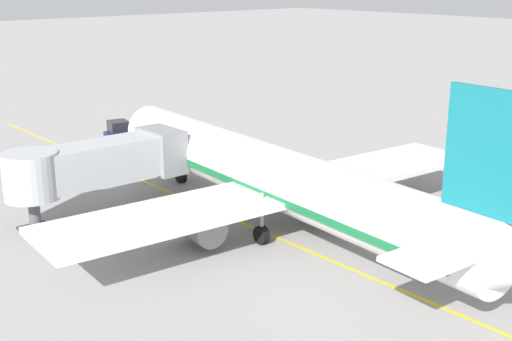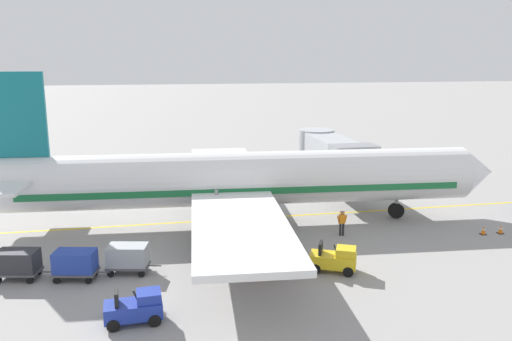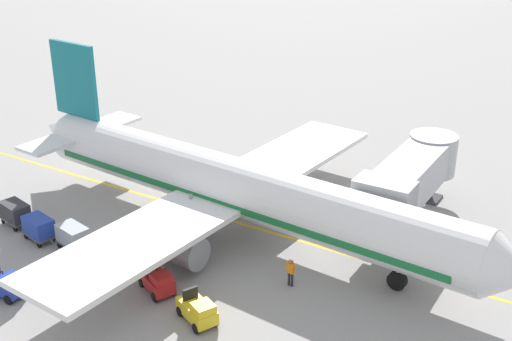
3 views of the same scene
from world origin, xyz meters
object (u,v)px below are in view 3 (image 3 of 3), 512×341
baggage_cart_front (73,236)px  ground_crew_wing_walker (291,271)px  baggage_cart_second_in_train (39,227)px  baggage_cart_third_in_train (15,212)px  parked_airliner (235,187)px  jet_bridge (411,176)px  baggage_tug_spare (5,284)px  baggage_tug_trailing (157,281)px  baggage_tug_lead (198,310)px

baggage_cart_front → ground_crew_wing_walker: (-3.48, 13.54, 0.00)m
baggage_cart_second_in_train → baggage_cart_third_in_train: bearing=-101.9°
parked_airliner → jet_bridge: (-7.08, 9.20, 0.26)m
jet_bridge → ground_crew_wing_walker: jet_bridge is taller
parked_airliner → baggage_cart_second_in_train: 12.74m
parked_airliner → baggage_cart_third_in_train: parked_airliner is taller
baggage_tug_spare → parked_airliner: bearing=152.0°
baggage_tug_spare → baggage_cart_third_in_train: baggage_tug_spare is taller
baggage_tug_trailing → baggage_cart_front: (-0.95, -7.52, 0.24)m
baggage_tug_trailing → baggage_cart_second_in_train: bearing=-93.4°
parked_airliner → ground_crew_wing_walker: 7.55m
parked_airliner → ground_crew_wing_walker: parked_airliner is taller
baggage_tug_trailing → baggage_cart_third_in_train: bearing=-95.4°
parked_airliner → baggage_tug_lead: size_ratio=13.47×
baggage_cart_second_in_train → baggage_tug_lead: bearing=83.1°
ground_crew_wing_walker → baggage_cart_second_in_train: bearing=-76.8°
ground_crew_wing_walker → baggage_cart_front: bearing=-75.6°
baggage_cart_third_in_train → ground_crew_wing_walker: ground_crew_wing_walker is taller
baggage_tug_lead → ground_crew_wing_walker: ground_crew_wing_walker is taller
baggage_cart_third_in_train → ground_crew_wing_walker: bearing=99.4°
jet_bridge → baggage_tug_trailing: jet_bridge is taller
baggage_cart_second_in_train → baggage_cart_front: bearing=97.0°
parked_airliner → baggage_tug_lead: parked_airliner is taller
parked_airliner → baggage_cart_second_in_train: bearing=-53.2°
parked_airliner → baggage_tug_trailing: size_ratio=13.47×
baggage_cart_third_in_train → jet_bridge: bearing=122.2°
parked_airliner → baggage_cart_second_in_train: parked_airliner is taller
ground_crew_wing_walker → baggage_tug_trailing: bearing=-53.7°
jet_bridge → baggage_cart_front: (14.26, -16.55, -2.50)m
baggage_tug_lead → baggage_cart_second_in_train: bearing=-96.9°
baggage_cart_second_in_train → ground_crew_wing_walker: size_ratio=1.76×
jet_bridge → baggage_tug_trailing: bearing=-30.7°
parked_airliner → jet_bridge: bearing=127.6°
baggage_tug_spare → baggage_cart_front: bearing=-174.4°
parked_airliner → baggage_cart_second_in_train: size_ratio=12.54×
baggage_cart_third_in_train → ground_crew_wing_walker: size_ratio=1.76×
jet_bridge → baggage_tug_lead: bearing=-18.6°
baggage_tug_trailing → baggage_cart_second_in_train: (-0.61, -10.20, 0.24)m
parked_airliner → jet_bridge: 11.61m
baggage_cart_front → baggage_cart_third_in_train: bearing=-93.0°
baggage_cart_front → parked_airliner: bearing=134.4°
baggage_tug_spare → baggage_cart_front: (-5.61, -0.55, 0.24)m
baggage_tug_trailing → baggage_tug_spare: same height
parked_airliner → baggage_cart_front: parked_airliner is taller
parked_airliner → baggage_tug_trailing: bearing=1.2°
baggage_tug_trailing → ground_crew_wing_walker: size_ratio=1.64×
baggage_tug_trailing → baggage_cart_front: size_ratio=0.93×
baggage_cart_second_in_train → ground_crew_wing_walker: ground_crew_wing_walker is taller
baggage_tug_trailing → baggage_cart_second_in_train: baggage_tug_trailing is taller
parked_airliner → baggage_tug_spare: parked_airliner is taller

